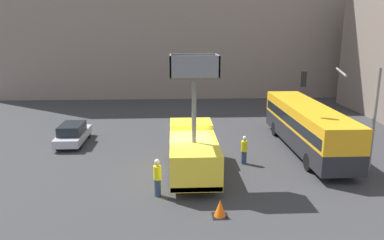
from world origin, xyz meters
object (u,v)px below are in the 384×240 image
(road_worker_directing, at_px, (244,150))
(parked_car_curbside, at_px, (73,134))
(traffic_light_pole, at_px, (348,100))
(traffic_cone_near_truck, at_px, (220,209))
(city_bus, at_px, (307,125))
(road_worker_near_truck, at_px, (157,177))
(utility_truck, at_px, (193,148))

(road_worker_directing, relative_size, parked_car_curbside, 0.39)
(traffic_light_pole, height_order, traffic_cone_near_truck, traffic_light_pole)
(city_bus, height_order, traffic_cone_near_truck, city_bus)
(city_bus, distance_m, road_worker_near_truck, 11.76)
(traffic_light_pole, distance_m, traffic_cone_near_truck, 10.29)
(traffic_light_pole, relative_size, road_worker_directing, 3.42)
(road_worker_directing, distance_m, traffic_cone_near_truck, 6.89)
(utility_truck, relative_size, parked_car_curbside, 1.56)
(traffic_light_pole, height_order, road_worker_near_truck, traffic_light_pole)
(utility_truck, bearing_deg, traffic_light_pole, 2.69)
(road_worker_near_truck, relative_size, parked_car_curbside, 0.43)
(utility_truck, xyz_separation_m, parked_car_curbside, (-8.26, 6.13, -0.77))
(road_worker_near_truck, bearing_deg, parked_car_curbside, -67.89)
(city_bus, relative_size, road_worker_directing, 6.75)
(utility_truck, relative_size, traffic_light_pole, 1.16)
(city_bus, bearing_deg, road_worker_near_truck, 121.32)
(road_worker_near_truck, height_order, parked_car_curbside, road_worker_near_truck)
(city_bus, height_order, parked_car_curbside, city_bus)
(traffic_light_pole, bearing_deg, road_worker_near_truck, -163.34)
(utility_truck, height_order, traffic_light_pole, utility_truck)
(utility_truck, distance_m, traffic_cone_near_truck, 5.23)
(city_bus, relative_size, parked_car_curbside, 2.66)
(city_bus, bearing_deg, parked_car_curbside, 78.90)
(city_bus, bearing_deg, utility_truck, 113.03)
(utility_truck, bearing_deg, traffic_cone_near_truck, -79.47)
(road_worker_near_truck, bearing_deg, traffic_cone_near_truck, 128.30)
(road_worker_near_truck, bearing_deg, utility_truck, -137.42)
(city_bus, bearing_deg, traffic_cone_near_truck, 139.14)
(city_bus, height_order, traffic_light_pole, traffic_light_pole)
(city_bus, distance_m, traffic_cone_near_truck, 11.27)
(road_worker_near_truck, relative_size, traffic_cone_near_truck, 2.46)
(city_bus, distance_m, parked_car_curbside, 16.28)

